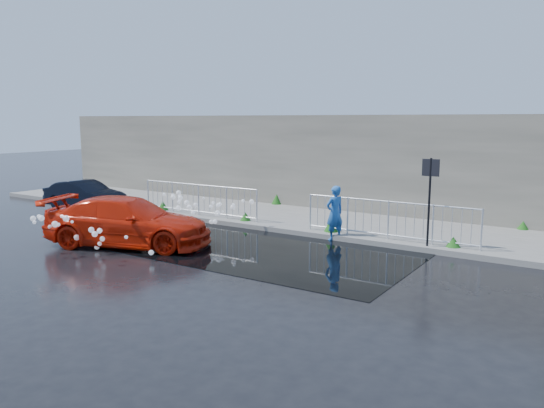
{
  "coord_description": "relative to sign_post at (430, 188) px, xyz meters",
  "views": [
    {
      "loc": [
        8.26,
        -10.69,
        3.5
      ],
      "look_at": [
        -0.26,
        2.35,
        1.0
      ],
      "focal_mm": 35.0,
      "sensor_mm": 36.0,
      "label": 1
    }
  ],
  "objects": [
    {
      "name": "ground",
      "position": [
        -4.2,
        -3.1,
        -1.72
      ],
      "size": [
        90.0,
        90.0,
        0.0
      ],
      "primitive_type": "plane",
      "color": "black",
      "rests_on": "ground"
    },
    {
      "name": "pavement",
      "position": [
        -4.2,
        1.9,
        -1.65
      ],
      "size": [
        30.0,
        4.0,
        0.15
      ],
      "primitive_type": "cube",
      "color": "slate",
      "rests_on": "ground"
    },
    {
      "name": "retaining_wall",
      "position": [
        -4.2,
        4.1,
        0.18
      ],
      "size": [
        30.0,
        0.6,
        3.5
      ],
      "primitive_type": "cube",
      "color": "#5F5A50",
      "rests_on": "pavement"
    },
    {
      "name": "weeds",
      "position": [
        -4.6,
        1.4,
        -1.39
      ],
      "size": [
        12.17,
        3.93,
        0.45
      ],
      "color": "#174512",
      "rests_on": "pavement"
    },
    {
      "name": "puddle",
      "position": [
        -3.7,
        -2.1,
        -1.72
      ],
      "size": [
        8.0,
        5.0,
        0.01
      ],
      "primitive_type": "cube",
      "color": "black",
      "rests_on": "ground"
    },
    {
      "name": "person",
      "position": [
        -2.7,
        -0.1,
        -0.92
      ],
      "size": [
        0.6,
        0.69,
        1.6
      ],
      "primitive_type": "imported",
      "rotation": [
        0.0,
        0.0,
        -2.02
      ],
      "color": "blue",
      "rests_on": "ground"
    },
    {
      "name": "railing_left",
      "position": [
        -8.2,
        0.25,
        -0.99
      ],
      "size": [
        5.05,
        0.05,
        1.1
      ],
      "color": "silver",
      "rests_on": "pavement"
    },
    {
      "name": "water_spray",
      "position": [
        -7.15,
        -2.94,
        -1.04
      ],
      "size": [
        3.73,
        5.77,
        1.11
      ],
      "color": "white",
      "rests_on": "ground"
    },
    {
      "name": "sign_post",
      "position": [
        0.0,
        0.0,
        0.0
      ],
      "size": [
        0.45,
        0.06,
        2.5
      ],
      "color": "black",
      "rests_on": "ground"
    },
    {
      "name": "dark_car",
      "position": [
        -13.24,
        -0.65,
        -1.16
      ],
      "size": [
        3.54,
        1.48,
        1.14
      ],
      "primitive_type": "imported",
      "rotation": [
        0.0,
        0.0,
        1.65
      ],
      "color": "black",
      "rests_on": "ground"
    },
    {
      "name": "curb",
      "position": [
        -4.2,
        -0.1,
        -1.64
      ],
      "size": [
        30.0,
        0.25,
        0.16
      ],
      "primitive_type": "cube",
      "color": "slate",
      "rests_on": "ground"
    },
    {
      "name": "railing_right",
      "position": [
        -1.2,
        0.25,
        -0.99
      ],
      "size": [
        5.05,
        0.05,
        1.1
      ],
      "color": "silver",
      "rests_on": "pavement"
    },
    {
      "name": "red_car",
      "position": [
        -7.21,
        -3.86,
        -1.05
      ],
      "size": [
        5.03,
        3.4,
        1.35
      ],
      "primitive_type": "imported",
      "rotation": [
        0.0,
        0.0,
        1.93
      ],
      "color": "red",
      "rests_on": "ground"
    }
  ]
}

